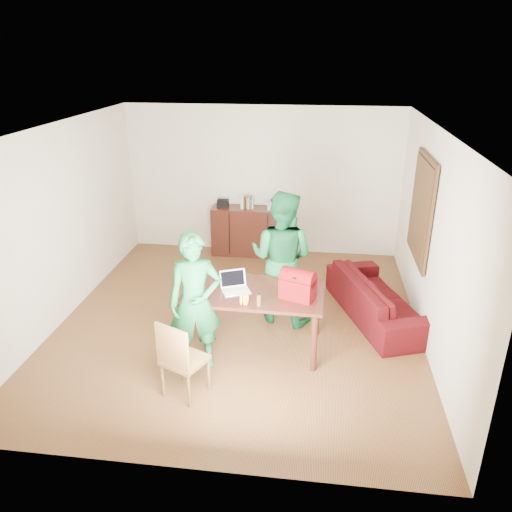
# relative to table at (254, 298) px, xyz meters

# --- Properties ---
(room) EXTENTS (5.20, 5.70, 2.90)m
(room) POSITION_rel_table_xyz_m (-0.28, 0.76, 0.60)
(room) COLOR #412110
(room) RESTS_ON ground
(table) EXTENTS (1.76, 1.02, 0.81)m
(table) POSITION_rel_table_xyz_m (0.00, 0.00, 0.00)
(table) COLOR black
(table) RESTS_ON ground
(chair) EXTENTS (0.56, 0.55, 0.95)m
(chair) POSITION_rel_table_xyz_m (-0.64, -1.06, -0.43)
(chair) COLOR brown
(chair) RESTS_ON ground
(person_near) EXTENTS (0.70, 0.54, 1.72)m
(person_near) POSITION_rel_table_xyz_m (-0.63, -0.48, 0.15)
(person_near) COLOR #16652E
(person_near) RESTS_ON ground
(person_far) EXTENTS (1.09, 0.96, 1.89)m
(person_far) POSITION_rel_table_xyz_m (0.28, 0.79, 0.24)
(person_far) COLOR #15622F
(person_far) RESTS_ON ground
(laptop) EXTENTS (0.39, 0.34, 0.23)m
(laptop) POSITION_rel_table_xyz_m (-0.22, -0.06, 0.15)
(laptop) COLOR white
(laptop) RESTS_ON table
(bananas) EXTENTS (0.16, 0.12, 0.05)m
(bananas) POSITION_rel_table_xyz_m (-0.06, -0.39, 0.13)
(bananas) COLOR gold
(bananas) RESTS_ON table
(bottle) EXTENTS (0.06, 0.06, 0.16)m
(bottle) POSITION_rel_table_xyz_m (0.11, -0.38, 0.18)
(bottle) COLOR #553A13
(bottle) RESTS_ON table
(red_bag) EXTENTS (0.46, 0.36, 0.30)m
(red_bag) POSITION_rel_table_xyz_m (0.55, -0.13, 0.25)
(red_bag) COLOR #68060C
(red_bag) RESTS_ON table
(sofa) EXTENTS (1.47, 2.22, 0.60)m
(sofa) POSITION_rel_table_xyz_m (1.66, 1.01, -0.41)
(sofa) COLOR #3B0715
(sofa) RESTS_ON ground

